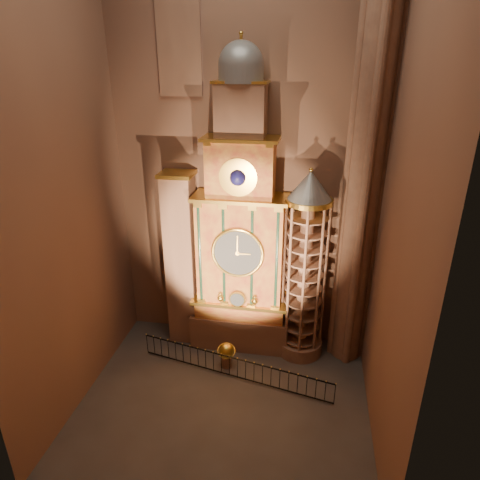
% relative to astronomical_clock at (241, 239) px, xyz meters
% --- Properties ---
extents(floor, '(14.00, 14.00, 0.00)m').
position_rel_astronomical_clock_xyz_m(floor, '(0.00, -4.96, -6.68)').
color(floor, '#383330').
rests_on(floor, ground).
extents(wall_back, '(22.00, 0.00, 22.00)m').
position_rel_astronomical_clock_xyz_m(wall_back, '(0.00, 1.04, 4.32)').
color(wall_back, '#876048').
rests_on(wall_back, floor).
extents(wall_left, '(0.00, 22.00, 22.00)m').
position_rel_astronomical_clock_xyz_m(wall_left, '(-7.00, -4.96, 4.32)').
color(wall_left, '#876048').
rests_on(wall_left, floor).
extents(wall_right, '(0.00, 22.00, 22.00)m').
position_rel_astronomical_clock_xyz_m(wall_right, '(7.00, -4.96, 4.32)').
color(wall_right, '#876048').
rests_on(wall_right, floor).
extents(astronomical_clock, '(5.60, 2.41, 16.70)m').
position_rel_astronomical_clock_xyz_m(astronomical_clock, '(0.00, 0.00, 0.00)').
color(astronomical_clock, '#8C634C').
rests_on(astronomical_clock, floor).
extents(portrait_tower, '(1.80, 1.60, 10.20)m').
position_rel_astronomical_clock_xyz_m(portrait_tower, '(-3.40, 0.02, -1.53)').
color(portrait_tower, '#8C634C').
rests_on(portrait_tower, floor).
extents(stair_turret, '(2.50, 2.50, 10.80)m').
position_rel_astronomical_clock_xyz_m(stair_turret, '(3.50, -0.26, -1.41)').
color(stair_turret, '#8C634C').
rests_on(stair_turret, floor).
extents(gothic_pier, '(2.04, 2.04, 22.00)m').
position_rel_astronomical_clock_xyz_m(gothic_pier, '(6.10, 0.04, 4.32)').
color(gothic_pier, '#8C634C').
rests_on(gothic_pier, floor).
extents(stained_glass_window, '(2.20, 0.14, 5.20)m').
position_rel_astronomical_clock_xyz_m(stained_glass_window, '(-3.20, 0.95, 9.82)').
color(stained_glass_window, navy).
rests_on(stained_glass_window, wall_back).
extents(celestial_globe, '(1.21, 1.17, 1.44)m').
position_rel_astronomical_clock_xyz_m(celestial_globe, '(-0.40, -2.32, -5.82)').
color(celestial_globe, '#8C634C').
rests_on(celestial_globe, floor).
extents(iron_railing, '(10.42, 2.30, 1.24)m').
position_rel_astronomical_clock_xyz_m(iron_railing, '(0.14, -3.15, -6.01)').
color(iron_railing, black).
rests_on(iron_railing, floor).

